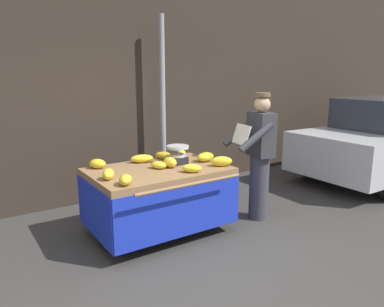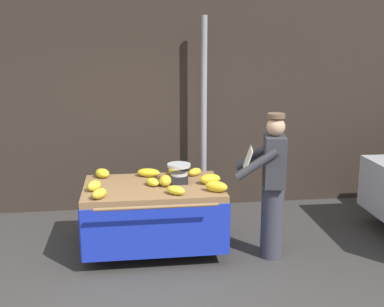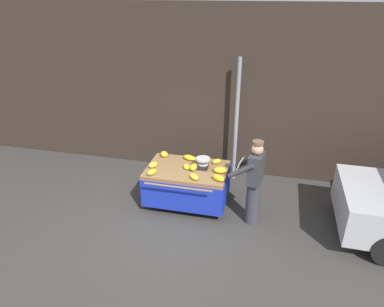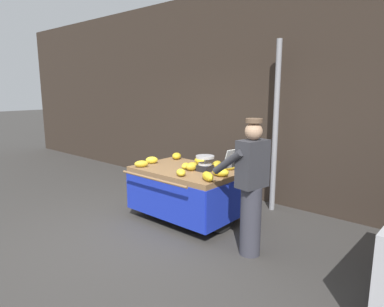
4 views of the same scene
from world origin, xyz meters
TOP-DOWN VIEW (x-y plane):
  - ground_plane at (0.00, 0.00)m, footprint 60.00×60.00m
  - back_wall at (0.00, 2.73)m, footprint 16.00×0.24m
  - street_pole at (0.93, 2.31)m, footprint 0.09×0.09m
  - banana_cart at (0.12, 1.00)m, footprint 1.65×1.29m
  - weighing_scale at (0.44, 1.06)m, footprint 0.28×0.28m
  - banana_bunch_0 at (0.82, 0.65)m, footprint 0.29×0.24m
  - banana_bunch_1 at (0.26, 0.97)m, footprint 0.16×0.23m
  - banana_bunch_2 at (-0.56, 0.88)m, footprint 0.21×0.23m
  - banana_bunch_3 at (0.09, 1.37)m, footprint 0.32×0.23m
  - banana_bunch_4 at (-0.48, 0.60)m, footprint 0.22×0.26m
  - banana_bunch_5 at (0.11, 0.98)m, footprint 0.20×0.24m
  - banana_bunch_6 at (0.67, 1.35)m, footprint 0.23×0.22m
  - banana_bunch_7 at (0.80, 0.97)m, footprint 0.27×0.19m
  - banana_bunch_8 at (0.35, 0.62)m, footprint 0.26×0.25m
  - banana_bunch_9 at (0.42, 1.38)m, footprint 0.23×0.31m
  - banana_bunch_10 at (-0.49, 1.41)m, footprint 0.25×0.26m
  - vendor_person at (1.47, 0.67)m, footprint 0.64×0.59m

SIDE VIEW (x-z plane):
  - ground_plane at x=0.00m, z-range 0.00..0.00m
  - banana_cart at x=0.12m, z-range 0.19..1.03m
  - vendor_person at x=1.47m, z-range 0.02..1.73m
  - banana_bunch_5 at x=0.11m, z-range 0.84..0.93m
  - banana_bunch_6 at x=0.67m, z-range 0.84..0.93m
  - banana_bunch_8 at x=0.35m, z-range 0.84..0.93m
  - banana_bunch_9 at x=0.42m, z-range 0.84..0.94m
  - banana_bunch_3 at x=0.09m, z-range 0.84..0.94m
  - banana_bunch_4 at x=-0.48m, z-range 0.84..0.94m
  - banana_bunch_10 at x=-0.49m, z-range 0.84..0.95m
  - banana_bunch_2 at x=-0.56m, z-range 0.84..0.95m
  - banana_bunch_7 at x=0.80m, z-range 0.84..0.96m
  - banana_bunch_0 at x=0.82m, z-range 0.84..0.96m
  - banana_bunch_1 at x=0.26m, z-range 0.84..0.96m
  - weighing_scale at x=0.44m, z-range 0.84..1.07m
  - street_pole at x=0.93m, z-range 0.00..2.84m
  - back_wall at x=0.00m, z-range 0.00..3.88m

